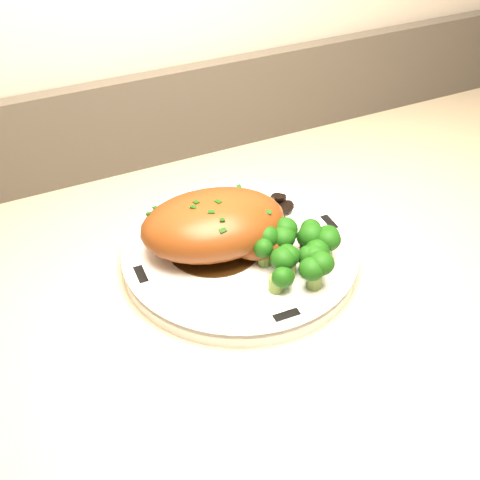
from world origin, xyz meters
name	(u,v)px	position (x,y,z in m)	size (l,w,h in m)	color
plate	(240,253)	(-0.38, 1.76, 0.94)	(0.24, 0.24, 0.02)	white
rim_accent_0	(329,222)	(-0.28, 1.76, 0.95)	(0.03, 0.01, 0.00)	black
rim_accent_1	(204,194)	(-0.38, 1.87, 0.95)	(0.03, 0.01, 0.00)	black
rim_accent_2	(141,274)	(-0.49, 1.77, 0.95)	(0.03, 0.01, 0.00)	black
rim_accent_3	(287,315)	(-0.39, 1.66, 0.95)	(0.03, 0.01, 0.00)	black
gravy_pool	(214,246)	(-0.41, 1.78, 0.95)	(0.10, 0.10, 0.00)	black
chicken_breast	(219,226)	(-0.40, 1.77, 0.98)	(0.16, 0.12, 0.06)	brown
mushroom_pile	(258,219)	(-0.35, 1.79, 0.96)	(0.08, 0.06, 0.02)	black
broccoli_florets	(297,254)	(-0.35, 1.71, 0.97)	(0.09, 0.08, 0.04)	olive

